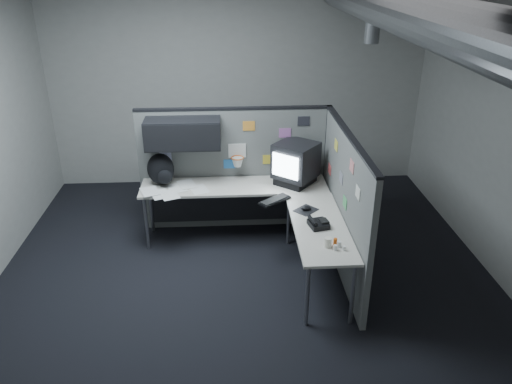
{
  "coord_description": "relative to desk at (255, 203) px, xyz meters",
  "views": [
    {
      "loc": [
        -0.17,
        -4.64,
        3.3
      ],
      "look_at": [
        0.13,
        0.35,
        0.93
      ],
      "focal_mm": 35.0,
      "sensor_mm": 36.0,
      "label": 1
    }
  ],
  "objects": [
    {
      "name": "cup",
      "position": [
        0.64,
        -1.22,
        0.17
      ],
      "size": [
        0.09,
        0.09,
        0.1
      ],
      "primitive_type": "cylinder",
      "rotation": [
        0.0,
        0.0,
        0.37
      ],
      "color": "white",
      "rests_on": "desk"
    },
    {
      "name": "partition_back",
      "position": [
        -0.4,
        0.53,
        0.38
      ],
      "size": [
        2.44,
        0.42,
        1.63
      ],
      "color": "slate",
      "rests_on": "ground"
    },
    {
      "name": "partition_right",
      "position": [
        0.95,
        -0.49,
        0.21
      ],
      "size": [
        0.07,
        2.23,
        1.63
      ],
      "color": "slate",
      "rests_on": "ground"
    },
    {
      "name": "phone",
      "position": [
        0.61,
        -0.82,
        0.15
      ],
      "size": [
        0.23,
        0.24,
        0.1
      ],
      "rotation": [
        0.0,
        0.0,
        0.05
      ],
      "color": "black",
      "rests_on": "desk"
    },
    {
      "name": "monitor",
      "position": [
        0.52,
        0.31,
        0.38
      ],
      "size": [
        0.64,
        0.64,
        0.52
      ],
      "rotation": [
        0.0,
        0.0,
        0.1
      ],
      "color": "black",
      "rests_on": "desk"
    },
    {
      "name": "papers",
      "position": [
        -0.98,
        0.16,
        0.13
      ],
      "size": [
        0.87,
        0.64,
        0.02
      ],
      "rotation": [
        0.0,
        0.0,
        0.37
      ],
      "color": "white",
      "rests_on": "desk"
    },
    {
      "name": "bottles",
      "position": [
        0.73,
        -1.24,
        0.15
      ],
      "size": [
        0.12,
        0.14,
        0.07
      ],
      "rotation": [
        0.0,
        0.0,
        0.11
      ],
      "color": "silver",
      "rests_on": "desk"
    },
    {
      "name": "desk",
      "position": [
        0.0,
        0.0,
        0.0
      ],
      "size": [
        2.31,
        2.11,
        0.73
      ],
      "color": "beige",
      "rests_on": "ground"
    },
    {
      "name": "backpack",
      "position": [
        -1.14,
        0.36,
        0.31
      ],
      "size": [
        0.36,
        0.32,
        0.4
      ],
      "rotation": [
        0.0,
        0.0,
        0.13
      ],
      "color": "black",
      "rests_on": "desk"
    },
    {
      "name": "mouse",
      "position": [
        0.54,
        -0.44,
        0.13
      ],
      "size": [
        0.3,
        0.3,
        0.05
      ],
      "rotation": [
        0.0,
        0.0,
        -0.03
      ],
      "color": "black",
      "rests_on": "desk"
    },
    {
      "name": "room",
      "position": [
        0.41,
        -0.7,
        1.48
      ],
      "size": [
        5.62,
        5.62,
        3.22
      ],
      "color": "black",
      "rests_on": "ground"
    },
    {
      "name": "keyboard",
      "position": [
        0.21,
        -0.2,
        0.13
      ],
      "size": [
        0.4,
        0.36,
        0.04
      ],
      "rotation": [
        0.0,
        0.0,
        -0.11
      ],
      "color": "black",
      "rests_on": "desk"
    }
  ]
}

